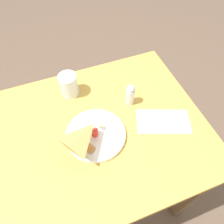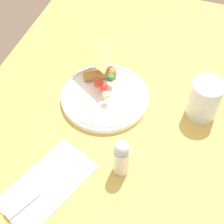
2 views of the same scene
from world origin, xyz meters
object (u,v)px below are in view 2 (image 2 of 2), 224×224
salt_shaker (121,157)px  plate_pizza (105,94)px  butter_knife (43,187)px  milk_glass (204,100)px  dining_table (118,120)px  napkin_folded (48,184)px

salt_shaker → plate_pizza: bearing=29.1°
butter_knife → salt_shaker: (0.09, -0.14, 0.04)m
milk_glass → salt_shaker: salt_shaker is taller
dining_table → milk_glass: milk_glass is taller
milk_glass → salt_shaker: bearing=147.3°
milk_glass → butter_knife: milk_glass is taller
milk_glass → butter_knife: size_ratio=0.51×
plate_pizza → milk_glass: milk_glass is taller
dining_table → milk_glass: 0.27m
dining_table → butter_knife: size_ratio=4.85×
napkin_folded → plate_pizza: bearing=-7.1°
dining_table → napkin_folded: 0.33m
napkin_folded → salt_shaker: (0.08, -0.13, 0.05)m
plate_pizza → milk_glass: size_ratio=2.21×
dining_table → salt_shaker: size_ratio=9.25×
plate_pizza → milk_glass: (0.03, -0.23, 0.03)m
milk_glass → salt_shaker: size_ratio=0.98×
butter_knife → salt_shaker: size_ratio=1.91×
dining_table → butter_knife: (-0.31, 0.06, 0.13)m
napkin_folded → milk_glass: bearing=-42.3°
plate_pizza → salt_shaker: bearing=-150.9°
salt_shaker → butter_knife: bearing=124.0°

